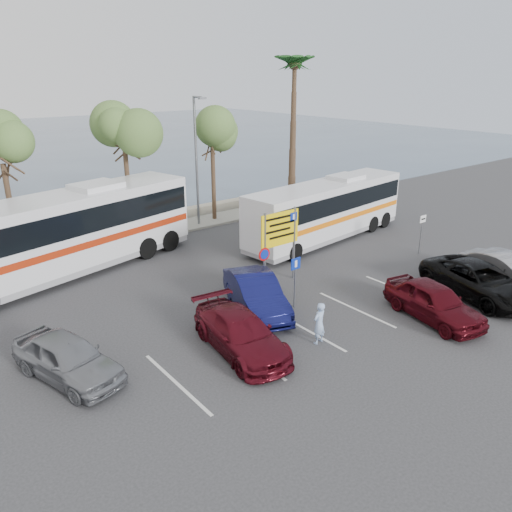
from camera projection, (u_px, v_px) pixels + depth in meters
ground at (310, 312)px, 21.00m from camera, size 120.00×120.00×0.00m
kerb_strip at (155, 232)px, 31.29m from camera, size 44.00×2.40×0.15m
seawall at (140, 221)px, 32.69m from camera, size 48.00×0.80×0.60m
tree_left at (0, 147)px, 24.60m from camera, size 3.20×3.20×7.20m
tree_mid at (123, 126)px, 28.14m from camera, size 3.20×3.20×8.00m
tree_right at (212, 128)px, 31.79m from camera, size 3.20×3.20×7.40m
palm_tree at (295, 66)px, 34.56m from camera, size 4.80×4.80×11.20m
street_lamp_right at (197, 156)px, 31.11m from camera, size 0.45×1.15×8.01m
direction_sign at (280, 234)px, 23.09m from camera, size 2.20×0.12×3.60m
sign_no_stop at (264, 264)px, 21.86m from camera, size 0.60×0.08×2.35m
sign_parking at (295, 275)px, 20.96m from camera, size 0.50×0.07×2.25m
sign_taxi at (422, 229)px, 27.29m from camera, size 0.50×0.07×2.20m
lane_markings at (307, 329)px, 19.60m from camera, size 12.02×4.20×0.01m
coach_bus_left at (65, 236)px, 24.28m from camera, size 13.98×6.14×4.27m
coach_bus_right at (326, 212)px, 29.55m from camera, size 11.98×3.84×3.67m
car_silver_a at (67, 358)px, 16.25m from camera, size 2.90×4.68×1.49m
car_blue at (256, 294)px, 20.82m from camera, size 3.25×5.09×1.59m
car_maroon at (240, 333)px, 17.88m from camera, size 2.56×5.07×1.41m
car_red at (434, 302)px, 20.18m from camera, size 2.65×4.76×1.53m
suv_black at (479, 281)px, 22.21m from camera, size 3.70×5.89×1.52m
car_silver_b at (506, 269)px, 23.62m from camera, size 2.04×4.53×1.44m
pedestrian_near at (319, 323)px, 18.35m from camera, size 0.65×0.49×1.63m
pedestrian_far at (340, 221)px, 30.40m from camera, size 0.84×1.02×1.96m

